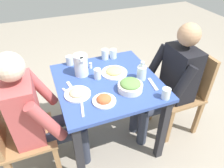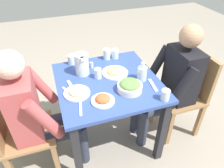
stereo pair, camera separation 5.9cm
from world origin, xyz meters
TOP-DOWN VIEW (x-y plane):
  - ground_plane at (0.00, 0.00)m, footprint 8.00×8.00m
  - dining_table at (0.00, 0.00)m, footprint 0.84×0.84m
  - chair_near at (-0.09, -0.79)m, footprint 0.40×0.40m
  - chair_far at (-0.09, 0.79)m, footprint 0.40×0.40m
  - diner_near at (-0.09, -0.58)m, footprint 0.48×0.53m
  - diner_far at (-0.09, 0.58)m, footprint 0.48×0.53m
  - water_pitcher at (0.17, 0.18)m, footprint 0.16×0.12m
  - salad_bowl at (-0.18, -0.12)m, footprint 0.20×0.20m
  - plate_fries at (0.08, -0.09)m, footprint 0.23×0.23m
  - plate_rice_curry at (-0.24, 0.11)m, footprint 0.18×0.18m
  - plate_beans at (-0.09, 0.28)m, footprint 0.20×0.20m
  - water_glass_near_right at (0.35, -0.11)m, footprint 0.07×0.07m
  - water_glass_center at (-0.37, -0.33)m, footprint 0.07×0.07m
  - water_glass_far_left at (0.35, -0.19)m, footprint 0.07×0.07m
  - water_glass_far_right at (0.37, 0.24)m, footprint 0.07×0.07m
  - water_glass_near_left at (0.06, 0.06)m, footprint 0.06×0.06m
  - oil_carafe at (-0.08, -0.28)m, footprint 0.08×0.08m
  - salt_shaker at (0.24, 0.07)m, footprint 0.03×0.03m
  - fork_near at (-0.18, -0.33)m, footprint 0.17×0.05m
  - knife_near at (-0.25, 0.28)m, footprint 0.19×0.05m
  - fork_far at (0.01, 0.30)m, footprint 0.17×0.05m
  - knife_far at (-0.07, 0.34)m, footprint 0.18×0.08m

SIDE VIEW (x-z plane):
  - ground_plane at x=0.00m, z-range 0.00..0.00m
  - chair_near at x=-0.09m, z-range 0.06..0.92m
  - chair_far at x=-0.09m, z-range 0.06..0.92m
  - dining_table at x=0.00m, z-range 0.23..0.96m
  - diner_near at x=-0.09m, z-range 0.05..1.22m
  - diner_far at x=-0.09m, z-range 0.05..1.22m
  - fork_near at x=-0.18m, z-range 0.73..0.73m
  - knife_near at x=-0.25m, z-range 0.73..0.73m
  - fork_far at x=0.01m, z-range 0.73..0.73m
  - knife_far at x=-0.07m, z-range 0.73..0.73m
  - plate_beans at x=-0.09m, z-range 0.72..0.76m
  - plate_fries at x=0.08m, z-range 0.72..0.77m
  - plate_rice_curry at x=-0.24m, z-range 0.72..0.77m
  - salt_shaker at x=0.24m, z-range 0.73..0.78m
  - salad_bowl at x=-0.18m, z-range 0.72..0.81m
  - water_glass_far_right at x=0.37m, z-range 0.73..0.81m
  - water_glass_center at x=-0.37m, z-range 0.73..0.81m
  - water_glass_far_left at x=0.35m, z-range 0.73..0.82m
  - water_glass_near_left at x=0.06m, z-range 0.73..0.82m
  - water_glass_near_right at x=0.35m, z-range 0.73..0.83m
  - oil_carafe at x=-0.08m, z-range 0.70..0.87m
  - water_pitcher at x=0.17m, z-range 0.73..0.92m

